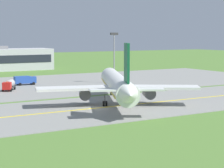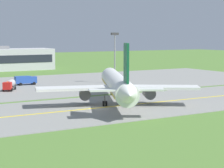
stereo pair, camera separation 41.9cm
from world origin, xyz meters
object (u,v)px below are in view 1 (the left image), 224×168
object	(u,v)px
service_truck_fuel	(25,80)
apron_light_mast	(114,51)
service_truck_baggage	(9,85)
airplane_lead	(117,85)

from	to	relation	value
service_truck_fuel	apron_light_mast	bearing A→B (deg)	-20.78
service_truck_fuel	service_truck_baggage	bearing A→B (deg)	-128.35
apron_light_mast	service_truck_baggage	bearing A→B (deg)	-179.35
airplane_lead	service_truck_fuel	xyz separation A→B (m)	(-4.79, 41.89, -2.60)
airplane_lead	service_truck_fuel	size ratio (longest dim) A/B	6.10
service_truck_fuel	apron_light_mast	distance (m)	26.54
airplane_lead	service_truck_fuel	bearing A→B (deg)	96.52
airplane_lead	apron_light_mast	bearing A→B (deg)	60.06
service_truck_baggage	apron_light_mast	distance (m)	32.09
service_truck_fuel	apron_light_mast	size ratio (longest dim) A/B	0.42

